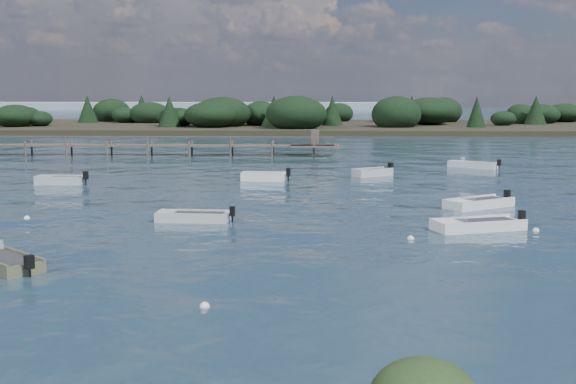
{
  "coord_description": "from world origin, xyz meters",
  "views": [
    {
      "loc": [
        3.86,
        -26.33,
        6.71
      ],
      "look_at": [
        2.42,
        14.0,
        1.0
      ],
      "focal_mm": 45.0,
      "sensor_mm": 36.0,
      "label": 1
    }
  ],
  "objects_px": {
    "dinghy_mid_white_a": "(478,227)",
    "tender_far_grey_b": "(372,174)",
    "dinghy_mid_grey": "(193,219)",
    "dinghy_near_olive": "(1,263)",
    "dinghy_extra_a": "(473,166)",
    "jetty": "(69,145)",
    "dinghy_mid_white_b": "(479,205)",
    "tender_far_white": "(264,178)",
    "tender_far_grey": "(61,182)"
  },
  "relations": [
    {
      "from": "tender_far_grey_b",
      "to": "jetty",
      "type": "bearing_deg",
      "value": 149.7
    },
    {
      "from": "dinghy_mid_white_a",
      "to": "dinghy_mid_grey",
      "type": "relative_size",
      "value": 1.18
    },
    {
      "from": "tender_far_white",
      "to": "tender_far_grey",
      "type": "xyz_separation_m",
      "value": [
        -14.5,
        -2.54,
        -0.01
      ]
    },
    {
      "from": "dinghy_mid_grey",
      "to": "tender_far_white",
      "type": "relative_size",
      "value": 1.1
    },
    {
      "from": "dinghy_mid_white_b",
      "to": "tender_far_grey_b",
      "type": "xyz_separation_m",
      "value": [
        -4.9,
        15.2,
        0.03
      ]
    },
    {
      "from": "tender_far_grey_b",
      "to": "jetty",
      "type": "xyz_separation_m",
      "value": [
        -30.24,
        17.67,
        0.81
      ]
    },
    {
      "from": "tender_far_grey_b",
      "to": "tender_far_white",
      "type": "bearing_deg",
      "value": -158.96
    },
    {
      "from": "dinghy_mid_white_b",
      "to": "dinghy_near_olive",
      "type": "bearing_deg",
      "value": -145.24
    },
    {
      "from": "dinghy_mid_white_a",
      "to": "dinghy_mid_white_b",
      "type": "bearing_deg",
      "value": 76.95
    },
    {
      "from": "dinghy_mid_white_b",
      "to": "dinghy_near_olive",
      "type": "xyz_separation_m",
      "value": [
        -21.5,
        -14.92,
        -0.01
      ]
    },
    {
      "from": "tender_far_white",
      "to": "dinghy_near_olive",
      "type": "bearing_deg",
      "value": -106.99
    },
    {
      "from": "dinghy_mid_white_a",
      "to": "dinghy_mid_grey",
      "type": "distance_m",
      "value": 14.3
    },
    {
      "from": "dinghy_mid_grey",
      "to": "dinghy_near_olive",
      "type": "height_order",
      "value": "dinghy_near_olive"
    },
    {
      "from": "tender_far_white",
      "to": "dinghy_near_olive",
      "type": "xyz_separation_m",
      "value": [
        -8.22,
        -26.9,
        -0.04
      ]
    },
    {
      "from": "dinghy_mid_grey",
      "to": "jetty",
      "type": "height_order",
      "value": "jetty"
    },
    {
      "from": "dinghy_near_olive",
      "to": "jetty",
      "type": "bearing_deg",
      "value": 105.94
    },
    {
      "from": "dinghy_mid_grey",
      "to": "dinghy_mid_white_b",
      "type": "bearing_deg",
      "value": 17.57
    },
    {
      "from": "dinghy_mid_white_b",
      "to": "dinghy_mid_grey",
      "type": "xyz_separation_m",
      "value": [
        -15.76,
        -4.99,
        -0.01
      ]
    },
    {
      "from": "dinghy_mid_grey",
      "to": "dinghy_extra_a",
      "type": "xyz_separation_m",
      "value": [
        20.08,
        26.54,
        0.02
      ]
    },
    {
      "from": "dinghy_mid_white_a",
      "to": "dinghy_near_olive",
      "type": "bearing_deg",
      "value": -157.79
    },
    {
      "from": "dinghy_mid_white_a",
      "to": "tender_far_grey_b",
      "type": "xyz_separation_m",
      "value": [
        -3.33,
        21.98,
        0.03
      ]
    },
    {
      "from": "tender_far_white",
      "to": "dinghy_mid_white_b",
      "type": "bearing_deg",
      "value": -42.05
    },
    {
      "from": "dinghy_mid_white_b",
      "to": "tender_far_white",
      "type": "xyz_separation_m",
      "value": [
        -13.28,
        11.98,
        0.03
      ]
    },
    {
      "from": "tender_far_white",
      "to": "tender_far_grey",
      "type": "relative_size",
      "value": 0.97
    },
    {
      "from": "tender_far_white",
      "to": "dinghy_near_olive",
      "type": "relative_size",
      "value": 0.9
    },
    {
      "from": "jetty",
      "to": "tender_far_grey_b",
      "type": "bearing_deg",
      "value": -30.3
    },
    {
      "from": "tender_far_white",
      "to": "dinghy_near_olive",
      "type": "height_order",
      "value": "tender_far_white"
    },
    {
      "from": "tender_far_white",
      "to": "dinghy_extra_a",
      "type": "relative_size",
      "value": 0.88
    },
    {
      "from": "dinghy_mid_white_b",
      "to": "dinghy_near_olive",
      "type": "height_order",
      "value": "dinghy_mid_white_b"
    },
    {
      "from": "dinghy_mid_white_b",
      "to": "tender_far_grey_b",
      "type": "bearing_deg",
      "value": 107.87
    },
    {
      "from": "tender_far_grey",
      "to": "dinghy_extra_a",
      "type": "distance_m",
      "value": 34.3
    },
    {
      "from": "dinghy_mid_grey",
      "to": "jetty",
      "type": "xyz_separation_m",
      "value": [
        -19.39,
        37.86,
        0.85
      ]
    },
    {
      "from": "tender_far_white",
      "to": "dinghy_extra_a",
      "type": "xyz_separation_m",
      "value": [
        17.6,
        9.57,
        -0.02
      ]
    },
    {
      "from": "tender_far_grey",
      "to": "jetty",
      "type": "height_order",
      "value": "jetty"
    },
    {
      "from": "dinghy_mid_white_b",
      "to": "dinghy_near_olive",
      "type": "distance_m",
      "value": 26.17
    },
    {
      "from": "dinghy_mid_white_b",
      "to": "tender_far_grey_b",
      "type": "distance_m",
      "value": 15.97
    },
    {
      "from": "dinghy_extra_a",
      "to": "jetty",
      "type": "bearing_deg",
      "value": 163.99
    },
    {
      "from": "jetty",
      "to": "dinghy_near_olive",
      "type": "bearing_deg",
      "value": -74.06
    },
    {
      "from": "dinghy_mid_white_a",
      "to": "tender_far_grey",
      "type": "height_order",
      "value": "tender_far_grey"
    },
    {
      "from": "dinghy_mid_white_a",
      "to": "tender_far_grey",
      "type": "relative_size",
      "value": 1.26
    },
    {
      "from": "tender_far_grey",
      "to": "dinghy_mid_white_a",
      "type": "bearing_deg",
      "value": -31.76
    },
    {
      "from": "dinghy_mid_grey",
      "to": "dinghy_near_olive",
      "type": "relative_size",
      "value": 1.0
    },
    {
      "from": "dinghy_mid_white_a",
      "to": "dinghy_extra_a",
      "type": "xyz_separation_m",
      "value": [
        5.89,
        28.33,
        0.01
      ]
    },
    {
      "from": "dinghy_extra_a",
      "to": "tender_far_grey_b",
      "type": "bearing_deg",
      "value": -145.45
    },
    {
      "from": "dinghy_near_olive",
      "to": "jetty",
      "type": "xyz_separation_m",
      "value": [
        -13.65,
        47.79,
        0.84
      ]
    },
    {
      "from": "dinghy_mid_white_a",
      "to": "tender_far_white",
      "type": "distance_m",
      "value": 22.11
    },
    {
      "from": "dinghy_mid_grey",
      "to": "jetty",
      "type": "relative_size",
      "value": 0.06
    },
    {
      "from": "tender_far_grey",
      "to": "dinghy_extra_a",
      "type": "relative_size",
      "value": 0.91
    },
    {
      "from": "tender_far_white",
      "to": "tender_far_grey_b",
      "type": "height_order",
      "value": "tender_far_white"
    },
    {
      "from": "jetty",
      "to": "dinghy_mid_white_a",
      "type": "bearing_deg",
      "value": -49.75
    }
  ]
}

